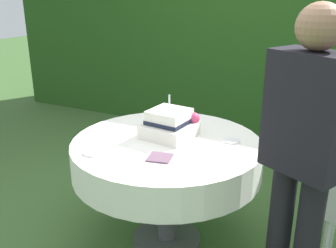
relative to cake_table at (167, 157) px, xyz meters
The scene contains 8 objects.
ground_plane 0.63m from the cake_table, ahead, with size 20.00×20.00×0.00m, color #3D602D.
foliage_hedge 2.58m from the cake_table, 90.00° to the left, with size 6.71×0.68×2.74m, color #234C19.
cake_table is the anchor object (origin of this frame).
wedding_cake 0.21m from the cake_table, 101.33° to the left, with size 0.33×0.33×0.28m.
serving_plate_near 0.42m from the cake_table, 24.99° to the left, with size 0.10×0.10×0.01m, color white.
serving_plate_far 0.48m from the cake_table, 129.27° to the right, with size 0.12×0.12×0.01m, color white.
napkin_stack 0.29m from the cake_table, 71.43° to the right, with size 0.13×0.13×0.01m, color #6B4C60.
standing_person 0.94m from the cake_table, 18.74° to the right, with size 0.41×0.34×1.60m.
Camera 1 is at (1.01, -1.99, 1.65)m, focal length 40.86 mm.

